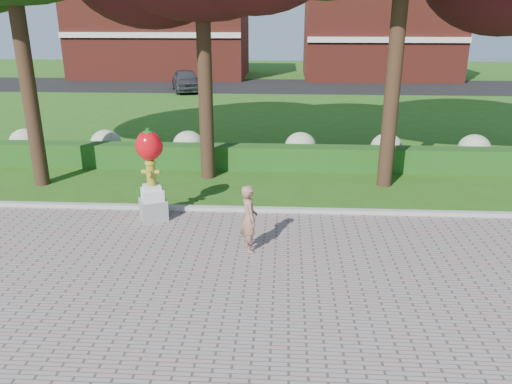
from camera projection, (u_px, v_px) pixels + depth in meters
The scene contains 10 objects.
ground at pixel (261, 267), 10.30m from camera, with size 100.00×100.00×0.00m, color #2D5916.
curb at pixel (267, 210), 13.10m from camera, with size 40.00×0.18×0.15m, color #ADADA5.
lawn_hedge at pixel (271, 158), 16.75m from camera, with size 24.00×0.70×0.80m, color #184915.
hydrangea_row at pixel (288, 146), 17.61m from camera, with size 20.10×1.10×0.99m.
street at pixel (280, 86), 36.64m from camera, with size 50.00×8.00×0.02m, color black.
building_left at pixel (162, 33), 41.67m from camera, with size 14.00×8.00×7.00m, color maroon.
building_right at pixel (379, 38), 40.78m from camera, with size 12.00×8.00×6.40m, color maroon.
hydrant_sculpture at pixel (151, 172), 12.25m from camera, with size 0.83×0.83×2.33m.
woman at pixel (249, 219), 10.70m from camera, with size 0.55×0.36×1.50m, color #9D6A5A.
parked_car at pixel (186, 80), 33.92m from camera, with size 1.71×4.25×1.45m, color #3B3D42.
Camera 1 is at (0.43, -9.18, 4.91)m, focal length 35.00 mm.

